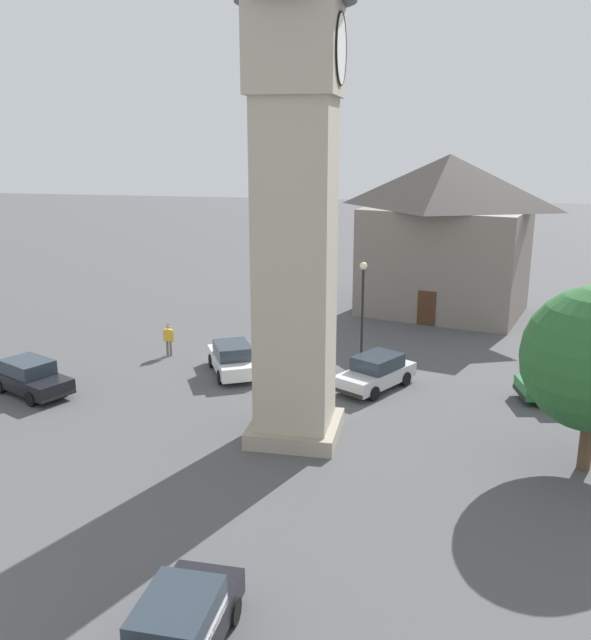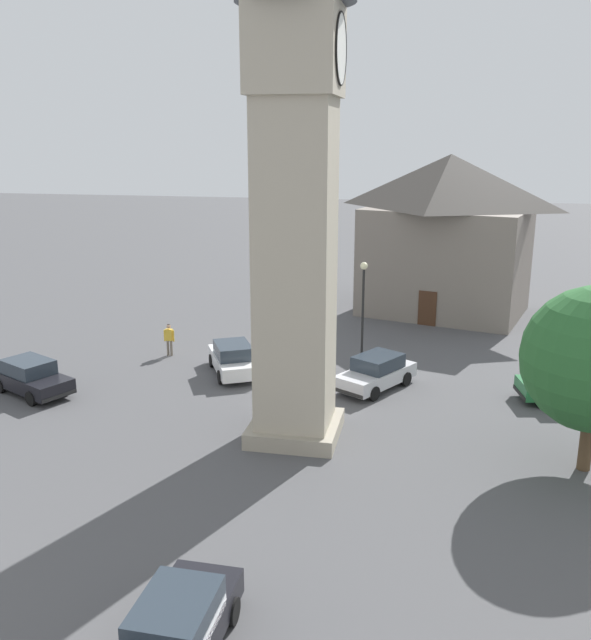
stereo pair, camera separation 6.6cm
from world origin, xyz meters
The scene contains 10 objects.
ground_plane centered at (0.00, 0.00, 0.00)m, with size 200.00×200.00×0.00m, color #4C4C4F.
clock_tower centered at (0.00, 0.00, 12.76)m, with size 3.98×3.98×21.79m.
car_blue_kerb centered at (-11.60, 0.17, 0.76)m, with size 4.15×1.85×1.53m.
car_silver_kerb centered at (6.22, 4.35, 0.76)m, with size 4.44×3.41×1.53m.
car_red_corner centered at (5.67, -2.53, 0.76)m, with size 4.41×3.56×1.53m.
car_white_side centered at (1.94, 12.29, 0.76)m, with size 3.32×4.45×1.53m.
car_black_far centered at (5.75, -10.74, 0.76)m, with size 2.45×4.38×1.53m.
pedestrian centered at (8.23, 8.36, 1.01)m, with size 0.24×0.56×1.69m.
building_corner_back centered at (20.35, -5.50, 5.08)m, with size 9.95×11.67×9.95m.
lamp_post centered at (8.66, -1.54, 3.46)m, with size 0.36×0.36×5.19m.
Camera 1 is at (-23.20, -4.74, 10.97)m, focal length 38.06 mm.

